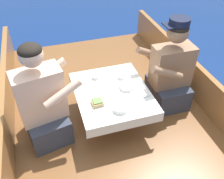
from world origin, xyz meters
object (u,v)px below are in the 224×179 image
(person_port, at_px, (43,104))
(coffee_cup_port, at_px, (96,76))
(person_starboard, at_px, (170,72))
(coffee_cup_starboard, at_px, (122,74))
(sandwich, at_px, (97,102))

(person_port, xyz_separation_m, coffee_cup_port, (0.56, 0.29, -0.01))
(person_port, relative_size, coffee_cup_port, 9.63)
(person_port, bearing_deg, person_starboard, -6.73)
(person_starboard, height_order, coffee_cup_starboard, person_starboard)
(person_port, relative_size, coffee_cup_starboard, 10.35)
(person_port, relative_size, sandwich, 9.79)
(sandwich, height_order, coffee_cup_starboard, coffee_cup_starboard)
(person_port, relative_size, person_starboard, 1.01)
(person_starboard, xyz_separation_m, coffee_cup_port, (-0.74, 0.19, -0.01))
(person_starboard, distance_m, sandwich, 0.86)
(sandwich, distance_m, coffee_cup_port, 0.42)
(coffee_cup_port, bearing_deg, coffee_cup_starboard, -15.13)
(person_port, height_order, sandwich, person_port)
(person_port, bearing_deg, sandwich, -25.05)
(coffee_cup_starboard, bearing_deg, coffee_cup_port, 164.87)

